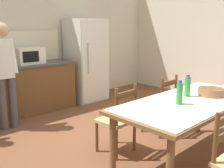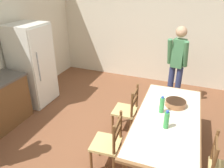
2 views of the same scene
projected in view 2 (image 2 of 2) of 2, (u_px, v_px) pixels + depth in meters
The scene contains 10 objects.
ground_plane at pixel (107, 155), 3.54m from camera, with size 8.32×8.32×0.00m, color brown.
wall_right at pixel (155, 27), 5.64m from camera, with size 0.12×5.20×2.90m, color beige.
refrigerator at pixel (32, 65), 4.75m from camera, with size 0.75×0.73×1.77m.
dining_table at pixel (167, 122), 3.20m from camera, with size 2.09×0.96×0.77m.
bottle_near_centre at pixel (166, 120), 2.89m from camera, with size 0.07×0.07×0.27m.
bottle_off_centre at pixel (162, 105), 3.23m from camera, with size 0.07×0.07×0.27m.
serving_bowl at pixel (176, 103), 3.42m from camera, with size 0.32×0.32×0.09m.
chair_side_far_left at pixel (108, 143), 3.15m from camera, with size 0.45×0.43×0.91m.
chair_side_far_right at pixel (127, 110), 3.93m from camera, with size 0.43×0.41×0.91m.
person_by_table at pixel (177, 62), 4.68m from camera, with size 0.35×0.47×1.73m.
Camera 2 is at (-2.46, -1.05, 2.59)m, focal length 35.00 mm.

